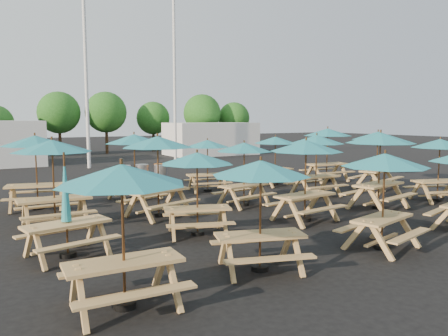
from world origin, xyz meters
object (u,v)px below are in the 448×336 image
picnic_unit_10 (244,151)px  picnic_unit_19 (328,135)px  picnic_unit_3 (35,145)px  picnic_unit_14 (317,143)px  waste_bin_2 (161,174)px  picnic_unit_17 (440,147)px  picnic_unit_15 (275,143)px  picnic_unit_1 (66,215)px  picnic_unit_7 (134,143)px  waste_bin_1 (142,175)px  picnic_unit_9 (306,151)px  picnic_unit_2 (52,151)px  picnic_unit_13 (380,143)px  picnic_unit_4 (261,175)px  picnic_unit_11 (207,147)px  waste_bin_0 (124,176)px  picnic_unit_5 (197,163)px  waste_bin_3 (161,175)px  picnic_unit_6 (158,147)px  picnic_unit_18 (378,139)px  picnic_unit_8 (385,166)px  picnic_unit_0 (122,183)px

picnic_unit_10 → picnic_unit_19: bearing=15.1°
picnic_unit_19 → picnic_unit_3: bearing=-175.0°
picnic_unit_14 → waste_bin_2: size_ratio=2.53×
picnic_unit_17 → picnic_unit_15: bearing=131.3°
picnic_unit_3 → picnic_unit_1: bearing=-77.8°
picnic_unit_7 → waste_bin_1: (1.40, 3.15, -1.60)m
picnic_unit_9 → picnic_unit_19: 8.44m
picnic_unit_2 → picnic_unit_13: 9.88m
picnic_unit_13 → picnic_unit_17: 2.93m
picnic_unit_1 → picnic_unit_4: bearing=-53.2°
picnic_unit_4 → picnic_unit_13: bearing=40.5°
picnic_unit_9 → picnic_unit_17: size_ratio=0.96×
picnic_unit_19 → waste_bin_2: picnic_unit_19 is taller
picnic_unit_14 → picnic_unit_15: size_ratio=1.08×
picnic_unit_11 → picnic_unit_9: bearing=-79.1°
picnic_unit_1 → waste_bin_0: picnic_unit_1 is taller
waste_bin_2 → picnic_unit_2: bearing=-133.0°
picnic_unit_5 → picnic_unit_10: 3.97m
picnic_unit_15 → waste_bin_3: (-4.40, 2.40, -1.40)m
picnic_unit_4 → picnic_unit_11: bearing=85.4°
picnic_unit_1 → picnic_unit_10: size_ratio=1.04×
picnic_unit_2 → picnic_unit_6: size_ratio=0.89×
picnic_unit_6 → picnic_unit_13: picnic_unit_13 is taller
picnic_unit_4 → picnic_unit_5: (0.14, 2.92, -0.05)m
picnic_unit_18 → waste_bin_1: size_ratio=2.88×
picnic_unit_1 → picnic_unit_17: (12.62, -0.05, 1.01)m
picnic_unit_3 → picnic_unit_4: (2.90, -8.38, -0.22)m
picnic_unit_7 → waste_bin_0: 3.55m
picnic_unit_9 → waste_bin_3: bearing=90.4°
picnic_unit_1 → picnic_unit_15: picnic_unit_1 is taller
picnic_unit_8 → picnic_unit_10: size_ratio=1.07×
picnic_unit_18 → picnic_unit_5: bearing=177.8°
picnic_unit_3 → picnic_unit_11: 6.43m
picnic_unit_0 → picnic_unit_13: bearing=20.9°
picnic_unit_7 → picnic_unit_13: picnic_unit_13 is taller
picnic_unit_3 → picnic_unit_5: picnic_unit_3 is taller
picnic_unit_19 → picnic_unit_18: bearing=-79.3°
picnic_unit_14 → waste_bin_3: size_ratio=2.53×
picnic_unit_9 → waste_bin_0: 9.33m
picnic_unit_2 → picnic_unit_10: bearing=-1.6°
picnic_unit_2 → picnic_unit_19: size_ratio=0.96×
picnic_unit_1 → waste_bin_0: size_ratio=2.42×
picnic_unit_15 → waste_bin_3: 5.21m
picnic_unit_19 → picnic_unit_9: bearing=-132.7°
picnic_unit_1 → picnic_unit_5: bearing=-7.8°
picnic_unit_9 → picnic_unit_5: bearing=169.8°
picnic_unit_3 → picnic_unit_13: size_ratio=0.98×
picnic_unit_0 → waste_bin_2: 12.98m
picnic_unit_3 → picnic_unit_6: (2.99, -2.97, 0.02)m
picnic_unit_10 → picnic_unit_15: (3.67, 3.15, 0.01)m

